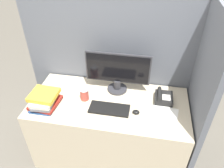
# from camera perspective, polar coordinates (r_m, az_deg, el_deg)

# --- Properties ---
(cubicle_panel_rear) EXTENTS (1.89, 0.04, 1.68)m
(cubicle_panel_rear) POSITION_cam_1_polar(r_m,az_deg,el_deg) (2.32, 1.01, 3.29)
(cubicle_panel_rear) COLOR slate
(cubicle_panel_rear) RESTS_ON ground_plane
(cubicle_panel_right) EXTENTS (0.04, 0.77, 1.68)m
(cubicle_panel_right) POSITION_cam_1_polar(r_m,az_deg,el_deg) (2.07, 21.21, -4.57)
(cubicle_panel_right) COLOR slate
(cubicle_panel_right) RESTS_ON ground_plane
(desk) EXTENTS (1.49, 0.71, 0.75)m
(desk) POSITION_cam_1_polar(r_m,az_deg,el_deg) (2.34, -0.73, -11.59)
(desk) COLOR beige
(desk) RESTS_ON ground_plane
(monitor) EXTENTS (0.62, 0.20, 0.41)m
(monitor) POSITION_cam_1_polar(r_m,az_deg,el_deg) (2.10, 1.45, 3.00)
(monitor) COLOR #333338
(monitor) RESTS_ON desk
(keyboard) EXTENTS (0.37, 0.16, 0.02)m
(keyboard) POSITION_cam_1_polar(r_m,az_deg,el_deg) (1.99, -0.69, -6.50)
(keyboard) COLOR black
(keyboard) RESTS_ON desk
(mouse) EXTENTS (0.06, 0.05, 0.03)m
(mouse) POSITION_cam_1_polar(r_m,az_deg,el_deg) (1.97, 6.29, -7.29)
(mouse) COLOR black
(mouse) RESTS_ON desk
(coffee_cup) EXTENTS (0.08, 0.08, 0.12)m
(coffee_cup) POSITION_cam_1_polar(r_m,az_deg,el_deg) (2.08, -7.20, -2.66)
(coffee_cup) COLOR #BF4C3F
(coffee_cup) RESTS_ON desk
(book_stack) EXTENTS (0.26, 0.29, 0.14)m
(book_stack) POSITION_cam_1_polar(r_m,az_deg,el_deg) (2.10, -17.16, -3.89)
(book_stack) COLOR #264C8C
(book_stack) RESTS_ON desk
(desk_telephone) EXTENTS (0.16, 0.18, 0.10)m
(desk_telephone) POSITION_cam_1_polar(r_m,az_deg,el_deg) (2.12, 13.22, -3.57)
(desk_telephone) COLOR black
(desk_telephone) RESTS_ON desk
(paper_pile) EXTENTS (0.26, 0.28, 0.01)m
(paper_pile) POSITION_cam_1_polar(r_m,az_deg,el_deg) (1.99, 13.44, -8.14)
(paper_pile) COLOR white
(paper_pile) RESTS_ON desk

